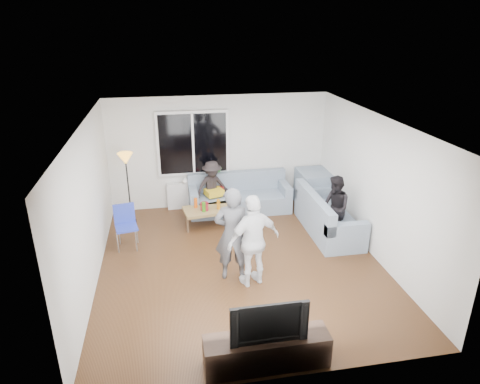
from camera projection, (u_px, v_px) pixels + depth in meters
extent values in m
cube|color=#56351C|center=(240.00, 264.00, 7.77)|extent=(5.00, 5.50, 0.04)
cube|color=white|center=(241.00, 121.00, 6.78)|extent=(5.00, 5.50, 0.04)
cube|color=silver|center=(219.00, 152.00, 9.81)|extent=(5.00, 0.04, 2.60)
cube|color=silver|center=(285.00, 291.00, 4.75)|extent=(5.00, 0.04, 2.60)
cube|color=silver|center=(87.00, 208.00, 6.86)|extent=(0.04, 5.50, 2.60)
cube|color=silver|center=(377.00, 188.00, 7.69)|extent=(0.04, 5.50, 2.60)
cube|color=white|center=(193.00, 143.00, 9.54)|extent=(1.62, 0.06, 1.47)
cube|color=black|center=(193.00, 144.00, 9.50)|extent=(1.50, 0.02, 1.35)
cube|color=white|center=(193.00, 144.00, 9.49)|extent=(0.05, 0.03, 1.35)
cube|color=silver|center=(195.00, 195.00, 9.97)|extent=(1.30, 0.12, 0.62)
imported|color=#255A24|center=(218.00, 174.00, 9.85)|extent=(0.22, 0.19, 0.37)
imported|color=silver|center=(185.00, 180.00, 9.76)|extent=(0.20, 0.20, 0.16)
cube|color=gray|center=(316.00, 188.00, 10.05)|extent=(0.85, 0.85, 0.85)
cube|color=gold|center=(214.00, 192.00, 9.59)|extent=(0.46, 0.42, 0.14)
cube|color=maroon|center=(216.00, 191.00, 9.68)|extent=(0.38, 0.32, 0.13)
cube|color=olive|center=(210.00, 217.00, 9.12)|extent=(1.17, 0.75, 0.40)
cylinder|color=maroon|center=(204.00, 206.00, 8.92)|extent=(0.17, 0.17, 0.17)
imported|color=#47474B|center=(232.00, 234.00, 7.03)|extent=(0.66, 0.49, 1.65)
imported|color=silver|center=(254.00, 241.00, 6.88)|extent=(1.01, 0.65, 1.59)
imported|color=black|center=(335.00, 208.00, 8.43)|extent=(0.52, 0.66, 1.31)
imported|color=black|center=(212.00, 187.00, 9.59)|extent=(0.89, 0.67, 1.23)
cube|color=#312118|center=(267.00, 351.00, 5.38)|extent=(1.60, 0.40, 0.44)
imported|color=black|center=(268.00, 319.00, 5.20)|extent=(0.97, 0.13, 0.56)
cylinder|color=#C57311|center=(218.00, 204.00, 8.97)|extent=(0.07, 0.07, 0.22)
cylinder|color=#367C16|center=(204.00, 207.00, 8.84)|extent=(0.08, 0.08, 0.21)
cylinder|color=#EA570D|center=(196.00, 203.00, 9.04)|extent=(0.07, 0.07, 0.21)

